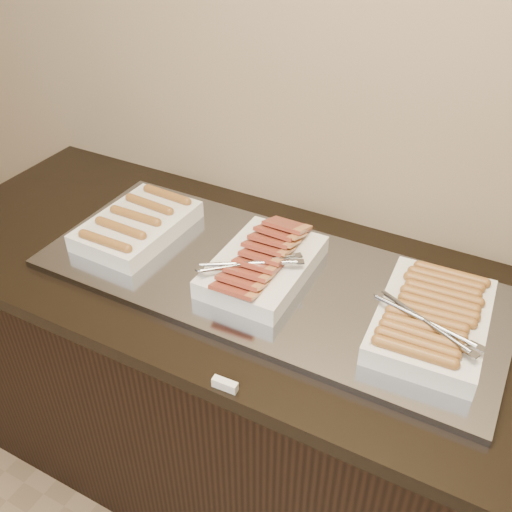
% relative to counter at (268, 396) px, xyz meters
% --- Properties ---
extents(counter, '(2.06, 0.76, 0.90)m').
position_rel_counter_xyz_m(counter, '(0.00, 0.00, 0.00)').
color(counter, black).
rests_on(counter, ground).
extents(warming_tray, '(1.20, 0.50, 0.02)m').
position_rel_counter_xyz_m(warming_tray, '(-0.01, 0.00, 0.46)').
color(warming_tray, gray).
rests_on(warming_tray, counter).
extents(dish_left, '(0.23, 0.34, 0.07)m').
position_rel_counter_xyz_m(dish_left, '(-0.42, 0.00, 0.50)').
color(dish_left, silver).
rests_on(dish_left, warming_tray).
extents(dish_center, '(0.25, 0.36, 0.09)m').
position_rel_counter_xyz_m(dish_center, '(-0.02, -0.00, 0.50)').
color(dish_center, silver).
rests_on(dish_center, warming_tray).
extents(dish_right, '(0.27, 0.37, 0.08)m').
position_rel_counter_xyz_m(dish_right, '(0.41, -0.00, 0.50)').
color(dish_right, silver).
rests_on(dish_right, warming_tray).
extents(label_holder, '(0.06, 0.02, 0.02)m').
position_rel_counter_xyz_m(label_holder, '(0.08, -0.36, 0.46)').
color(label_holder, silver).
rests_on(label_holder, counter).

